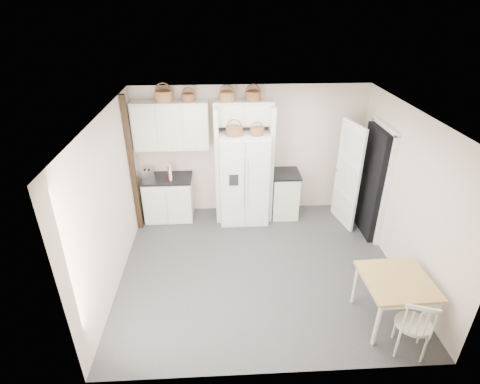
{
  "coord_description": "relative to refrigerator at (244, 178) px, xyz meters",
  "views": [
    {
      "loc": [
        -0.59,
        -4.95,
        4.04
      ],
      "look_at": [
        -0.29,
        0.4,
        1.22
      ],
      "focal_mm": 28.0,
      "sensor_mm": 36.0,
      "label": 1
    }
  ],
  "objects": [
    {
      "name": "floor",
      "position": [
        0.15,
        -1.61,
        -0.9
      ],
      "size": [
        4.5,
        4.5,
        0.0
      ],
      "primitive_type": "plane",
      "color": "#353535",
      "rests_on": "ground"
    },
    {
      "name": "ceiling",
      "position": [
        0.15,
        -1.61,
        1.7
      ],
      "size": [
        4.5,
        4.5,
        0.0
      ],
      "primitive_type": "plane",
      "color": "white",
      "rests_on": "wall_back"
    },
    {
      "name": "wall_back",
      "position": [
        0.15,
        0.39,
        0.4
      ],
      "size": [
        4.5,
        0.0,
        4.5
      ],
      "primitive_type": "plane",
      "rotation": [
        1.57,
        0.0,
        0.0
      ],
      "color": "beige",
      "rests_on": "floor"
    },
    {
      "name": "wall_left",
      "position": [
        -2.1,
        -1.61,
        0.4
      ],
      "size": [
        0.0,
        4.0,
        4.0
      ],
      "primitive_type": "plane",
      "rotation": [
        1.57,
        0.0,
        1.57
      ],
      "color": "beige",
      "rests_on": "floor"
    },
    {
      "name": "wall_right",
      "position": [
        2.4,
        -1.61,
        0.4
      ],
      "size": [
        0.0,
        4.0,
        4.0
      ],
      "primitive_type": "plane",
      "rotation": [
        1.57,
        0.0,
        -1.57
      ],
      "color": "beige",
      "rests_on": "floor"
    },
    {
      "name": "refrigerator",
      "position": [
        0.0,
        0.0,
        0.0
      ],
      "size": [
        0.93,
        0.75,
        1.8
      ],
      "primitive_type": "cube",
      "color": "white",
      "rests_on": "floor"
    },
    {
      "name": "base_cab_left",
      "position": [
        -1.5,
        0.09,
        -0.47
      ],
      "size": [
        0.93,
        0.59,
        0.86
      ],
      "primitive_type": "cube",
      "color": "silver",
      "rests_on": "floor"
    },
    {
      "name": "base_cab_right",
      "position": [
        0.83,
        0.09,
        -0.45
      ],
      "size": [
        0.51,
        0.62,
        0.9
      ],
      "primitive_type": "cube",
      "color": "silver",
      "rests_on": "floor"
    },
    {
      "name": "dining_table",
      "position": [
        1.85,
        -2.86,
        -0.53
      ],
      "size": [
        0.91,
        0.91,
        0.73
      ],
      "primitive_type": "cube",
      "rotation": [
        0.0,
        0.0,
        0.03
      ],
      "color": "#AC824B",
      "rests_on": "floor"
    },
    {
      "name": "windsor_chair",
      "position": [
        1.88,
        -3.36,
        -0.45
      ],
      "size": [
        0.55,
        0.52,
        0.9
      ],
      "primitive_type": "cube",
      "rotation": [
        0.0,
        0.0,
        -0.33
      ],
      "color": "silver",
      "rests_on": "floor"
    },
    {
      "name": "counter_left",
      "position": [
        -1.5,
        0.09,
        -0.02
      ],
      "size": [
        0.97,
        0.63,
        0.04
      ],
      "primitive_type": "cube",
      "color": "black",
      "rests_on": "base_cab_left"
    },
    {
      "name": "counter_right",
      "position": [
        0.83,
        0.09,
        0.03
      ],
      "size": [
        0.55,
        0.66,
        0.04
      ],
      "primitive_type": "cube",
      "color": "black",
      "rests_on": "base_cab_right"
    },
    {
      "name": "toaster",
      "position": [
        -1.87,
        0.1,
        0.09
      ],
      "size": [
        0.27,
        0.21,
        0.17
      ],
      "primitive_type": "cube",
      "rotation": [
        0.0,
        0.0,
        0.35
      ],
      "color": "silver",
      "rests_on": "counter_left"
    },
    {
      "name": "cookbook_red",
      "position": [
        -1.44,
        0.01,
        0.12
      ],
      "size": [
        0.06,
        0.15,
        0.23
      ],
      "primitive_type": "cube",
      "rotation": [
        0.0,
        0.0,
        0.17
      ],
      "color": "#AD2922",
      "rests_on": "counter_left"
    },
    {
      "name": "cookbook_cream",
      "position": [
        -1.41,
        0.01,
        0.13
      ],
      "size": [
        0.05,
        0.17,
        0.25
      ],
      "primitive_type": "cube",
      "rotation": [
        0.0,
        0.0,
        0.06
      ],
      "color": "silver",
      "rests_on": "counter_left"
    },
    {
      "name": "basket_upper_b",
      "position": [
        -1.43,
        0.22,
        1.55
      ],
      "size": [
        0.32,
        0.32,
        0.19
      ],
      "primitive_type": "cylinder",
      "color": "brown",
      "rests_on": "upper_cabinet"
    },
    {
      "name": "basket_upper_c",
      "position": [
        -1.0,
        0.22,
        1.52
      ],
      "size": [
        0.24,
        0.24,
        0.14
      ],
      "primitive_type": "cylinder",
      "color": "brown",
      "rests_on": "upper_cabinet"
    },
    {
      "name": "basket_bridge_a",
      "position": [
        -0.3,
        0.22,
        1.53
      ],
      "size": [
        0.28,
        0.28,
        0.16
      ],
      "primitive_type": "cylinder",
      "color": "brown",
      "rests_on": "bridge_cabinet"
    },
    {
      "name": "basket_bridge_b",
      "position": [
        0.17,
        0.22,
        1.53
      ],
      "size": [
        0.29,
        0.29,
        0.16
      ],
      "primitive_type": "cylinder",
      "color": "brown",
      "rests_on": "bridge_cabinet"
    },
    {
      "name": "basket_fridge_a",
      "position": [
        -0.19,
        -0.1,
        0.98
      ],
      "size": [
        0.31,
        0.31,
        0.16
      ],
      "primitive_type": "cylinder",
      "color": "brown",
      "rests_on": "refrigerator"
    },
    {
      "name": "basket_fridge_b",
      "position": [
        0.23,
        -0.1,
        0.97
      ],
      "size": [
        0.25,
        0.25,
        0.13
      ],
      "primitive_type": "cylinder",
      "color": "brown",
      "rests_on": "refrigerator"
    },
    {
      "name": "upper_cabinet",
      "position": [
        -1.35,
        0.22,
        1.0
      ],
      "size": [
        1.4,
        0.34,
        0.9
      ],
      "primitive_type": "cube",
      "color": "silver",
      "rests_on": "wall_back"
    },
    {
      "name": "bridge_cabinet",
      "position": [
        -0.0,
        0.22,
        1.23
      ],
      "size": [
        1.12,
        0.34,
        0.45
      ],
      "primitive_type": "cube",
      "color": "silver",
      "rests_on": "wall_back"
    },
    {
      "name": "fridge_panel_left",
      "position": [
        -0.51,
        0.09,
        0.25
      ],
      "size": [
        0.08,
        0.6,
        2.3
      ],
      "primitive_type": "cube",
      "color": "silver",
      "rests_on": "floor"
    },
    {
      "name": "fridge_panel_right",
      "position": [
        0.51,
        0.09,
        0.25
      ],
      "size": [
        0.08,
        0.6,
        2.3
      ],
      "primitive_type": "cube",
      "color": "silver",
      "rests_on": "floor"
    },
    {
      "name": "trim_post",
      "position": [
        -2.05,
        -0.26,
        0.4
      ],
      "size": [
        0.09,
        0.09,
        2.6
      ],
      "primitive_type": "cube",
      "color": "black",
      "rests_on": "floor"
    },
    {
      "name": "doorway_void",
      "position": [
        2.31,
        -0.61,
        0.13
      ],
      "size": [
        0.18,
        0.85,
        2.05
      ],
      "primitive_type": "cube",
      "color": "black",
      "rests_on": "floor"
    },
    {
      "name": "door_slab",
      "position": [
        1.95,
        -0.27,
        0.13
      ],
      "size": [
        0.21,
        0.79,
        2.05
      ],
      "primitive_type": "cube",
      "rotation": [
        0.0,
        0.0,
        -1.36
      ],
      "color": "white",
      "rests_on": "floor"
    }
  ]
}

